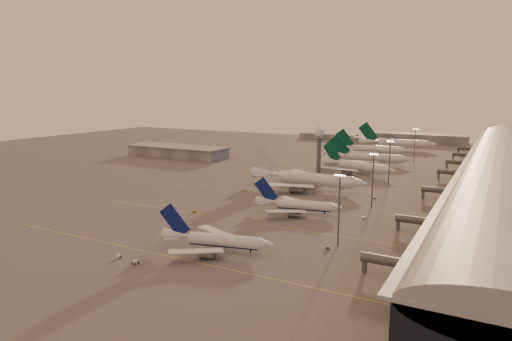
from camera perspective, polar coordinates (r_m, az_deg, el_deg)
The scene contains 26 objects.
ground at distance 183.27m, azimuth -7.37°, elevation -6.41°, with size 700.00×700.00×0.00m, color #4F4C4D.
taxiway_markings at distance 217.37m, azimuth 7.90°, elevation -3.80°, with size 180.00×185.25×0.02m.
terminal at distance 255.19m, azimuth 29.10°, elevation -0.52°, with size 57.00×362.00×23.04m.
hangar at distance 363.08m, azimuth -9.77°, elevation 2.39°, with size 82.00×27.00×8.50m.
radar_tower at distance 281.54m, azimuth 7.89°, elevation 3.68°, with size 6.40×6.40×31.10m.
mast_a at distance 153.78m, azimuth 10.34°, elevation -4.39°, with size 3.60×0.56×25.00m.
mast_b at distance 206.28m, azimuth 14.39°, elevation -0.87°, with size 3.60×0.56×25.00m.
mast_c at distance 260.26m, azimuth 16.35°, elevation 1.25°, with size 3.60×0.56×25.00m.
mast_d at distance 348.38m, azimuth 19.25°, elevation 3.22°, with size 3.60×0.56×25.00m.
distant_horizon at distance 480.16m, azimuth 16.35°, elevation 3.91°, with size 165.00×37.50×9.00m.
narrowbody_near at distance 150.04m, azimuth -4.99°, elevation -8.89°, with size 38.02×29.99×15.10m.
narrowbody_mid at distance 194.61m, azimuth 5.27°, elevation -4.48°, with size 37.71×29.81×14.88m.
widebody_white at distance 242.70m, azimuth 6.43°, elevation -1.36°, with size 64.90×51.94×22.82m.
greentail_a at distance 293.64m, azimuth 12.56°, elevation 0.33°, with size 51.51×40.97×19.32m.
greentail_b at distance 329.73m, azimuth 14.09°, elevation 1.36°, with size 56.85×45.59×20.74m.
greentail_c at distance 377.02m, azimuth 14.24°, elevation 2.41°, with size 57.42×46.14×20.89m.
greentail_d at distance 419.06m, azimuth 17.19°, elevation 3.08°, with size 65.42×52.41×23.92m.
gsv_truck_a at distance 149.86m, azimuth -16.65°, elevation -10.08°, with size 5.67×2.22×2.28m.
gsv_tug_near at distance 144.34m, azimuth -14.87°, elevation -11.04°, with size 2.73×3.94×1.04m.
gsv_catering_a at distance 153.01m, azimuth 9.04°, elevation -8.93°, with size 5.86×4.69×4.41m.
gsv_tug_mid at distance 197.02m, azimuth -7.70°, elevation -5.11°, with size 3.16×3.63×0.89m.
gsv_truck_b at distance 191.06m, azimuth 13.44°, elevation -5.62°, with size 4.82×1.92×1.93m.
gsv_truck_c at distance 235.13m, azimuth -1.35°, elevation -2.41°, with size 4.46×4.85×1.96m.
gsv_catering_b at distance 227.27m, azimuth 14.64°, elevation -2.98°, with size 4.67×3.43×3.50m.
gsv_tug_far at distance 270.59m, azimuth 8.15°, elevation -0.96°, with size 2.99×4.04×1.04m.
gsv_truck_d at distance 290.54m, azimuth 3.05°, elevation -0.02°, with size 1.93×4.85×1.94m.
Camera 1 is at (104.09, -141.74, 51.57)m, focal length 32.00 mm.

